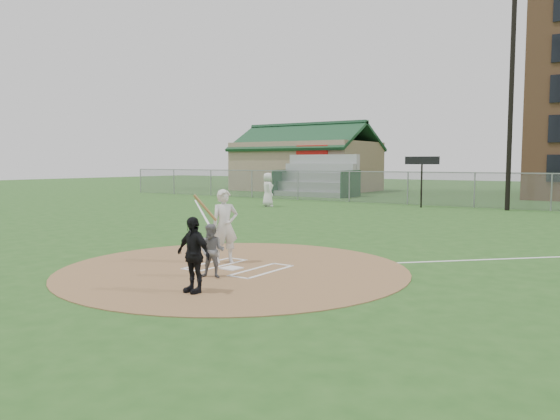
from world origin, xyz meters
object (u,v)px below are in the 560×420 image
Objects in this scene: batter_at_plate at (225,226)px; catcher at (212,251)px; ondeck_player at (268,190)px; home_plate at (231,268)px; umpire at (193,255)px.

catcher is at bearing -59.07° from batter_at_plate.
catcher is 0.64× the size of batter_at_plate.
catcher is at bearing 156.75° from ondeck_player.
home_plate is at bearing -39.60° from batter_at_plate.
umpire is (0.60, -1.25, 0.15)m from catcher.
home_plate is 0.28× the size of umpire.
batter_at_plate reaches higher than home_plate.
catcher is 1.40m from umpire.
home_plate is 1.22m from catcher.
batter_at_plate is (9.58, -15.44, -0.03)m from ondeck_player.
catcher reaches higher than home_plate.
home_plate is at bearing 83.10° from catcher.
batter_at_plate is at bearing 140.40° from home_plate.
ondeck_player reaches higher than home_plate.
home_plate is at bearing 157.64° from ondeck_player.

